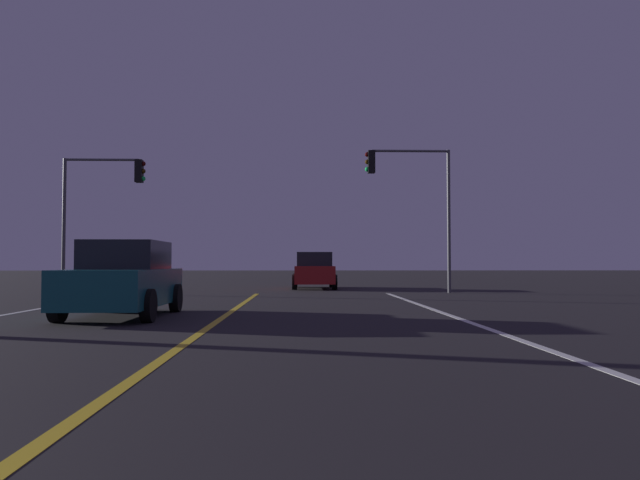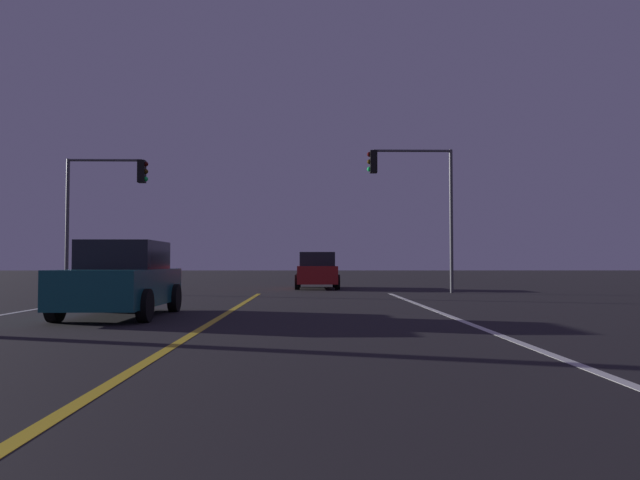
% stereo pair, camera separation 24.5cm
% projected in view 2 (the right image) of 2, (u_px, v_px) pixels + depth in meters
% --- Properties ---
extents(lane_edge_right, '(0.16, 30.78, 0.01)m').
position_uv_depth(lane_edge_right, '(536.00, 349.00, 8.53)').
color(lane_edge_right, silver).
rests_on(lane_edge_right, ground).
extents(lane_center_divider, '(0.16, 30.78, 0.01)m').
position_uv_depth(lane_center_divider, '(167.00, 349.00, 8.44)').
color(lane_center_divider, gold).
rests_on(lane_center_divider, ground).
extents(car_ahead_far, '(2.02, 4.30, 1.70)m').
position_uv_depth(car_ahead_far, '(317.00, 271.00, 28.74)').
color(car_ahead_far, black).
rests_on(car_ahead_far, ground).
extents(car_oncoming, '(2.02, 4.30, 1.70)m').
position_uv_depth(car_oncoming, '(122.00, 280.00, 13.77)').
color(car_oncoming, black).
rests_on(car_oncoming, ground).
extents(traffic_light_near_right, '(3.46, 0.36, 5.78)m').
position_uv_depth(traffic_light_near_right, '(412.00, 186.00, 24.59)').
color(traffic_light_near_right, '#4C4C51').
rests_on(traffic_light_near_right, ground).
extents(traffic_light_near_left, '(3.26, 0.36, 5.36)m').
position_uv_depth(traffic_light_near_left, '(106.00, 193.00, 24.36)').
color(traffic_light_near_left, '#4C4C51').
rests_on(traffic_light_near_left, ground).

